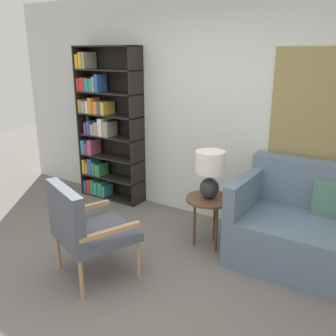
% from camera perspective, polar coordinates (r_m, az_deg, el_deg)
% --- Properties ---
extents(ground_plane, '(14.00, 14.00, 0.00)m').
position_cam_1_polar(ground_plane, '(3.43, -10.17, -18.93)').
color(ground_plane, '#66605B').
extents(wall_back, '(6.40, 0.08, 2.70)m').
position_cam_1_polar(wall_back, '(4.48, 7.38, 8.69)').
color(wall_back, silver).
rests_on(wall_back, ground_plane).
extents(bookshelf, '(0.96, 0.30, 2.09)m').
position_cam_1_polar(bookshelf, '(5.29, -9.79, 5.99)').
color(bookshelf, black).
rests_on(bookshelf, ground_plane).
extents(armchair, '(0.84, 0.83, 0.92)m').
position_cam_1_polar(armchair, '(3.46, -12.82, -8.42)').
color(armchair, tan).
rests_on(armchair, ground_plane).
extents(couch, '(1.69, 0.94, 0.97)m').
position_cam_1_polar(couch, '(3.92, 22.92, -9.18)').
color(couch, slate).
rests_on(couch, ground_plane).
extents(side_table, '(0.49, 0.49, 0.55)m').
position_cam_1_polar(side_table, '(3.96, 6.26, -5.41)').
color(side_table, brown).
rests_on(side_table, ground_plane).
extents(table_lamp, '(0.30, 0.30, 0.50)m').
position_cam_1_polar(table_lamp, '(3.84, 6.42, -0.29)').
color(table_lamp, '#2D2D33').
rests_on(table_lamp, side_table).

